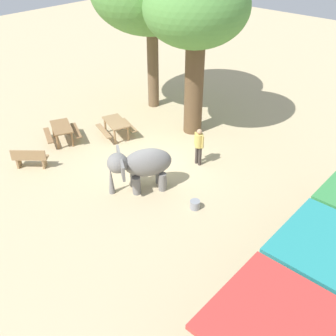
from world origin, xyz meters
name	(u,v)px	position (x,y,z in m)	size (l,w,h in m)	color
ground_plane	(150,164)	(0.00, 0.00, 0.00)	(60.00, 60.00, 0.00)	tan
elephant	(141,165)	(1.40, 0.94, 1.07)	(2.30, 2.13, 1.67)	slate
person_handler	(199,144)	(-1.38, 1.44, 0.95)	(0.32, 0.51, 1.62)	#3F3833
shade_tree_secondary	(197,11)	(-3.50, -0.59, 5.44)	(4.60, 4.22, 7.23)	brown
wooden_bench	(30,158)	(3.41, -3.45, 0.47)	(1.22, 1.32, 0.88)	#9E7A51
picnic_table_near	(116,125)	(-0.70, -2.85, 0.59)	(1.90, 1.91, 0.78)	#9E7A51
picnic_table_far	(62,130)	(1.25, -4.30, 0.59)	(1.98, 1.99, 0.78)	olive
market_stall_teal	(324,286)	(2.34, 8.26, 1.14)	(2.50, 2.50, 2.52)	#59514C
feed_bucket	(195,205)	(0.98, 3.17, 0.16)	(0.36, 0.36, 0.32)	gray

